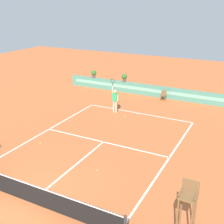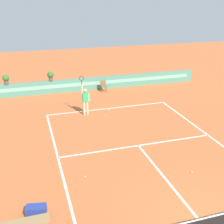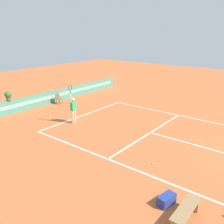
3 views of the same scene
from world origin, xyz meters
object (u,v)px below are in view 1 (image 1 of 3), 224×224
Objects in this scene: umpire_chair at (188,202)px; tennis_ball_mid_court at (125,117)px; tennis_ball_near_baseline at (40,143)px; tennis_player at (115,99)px; potted_plant_left at (124,77)px; ball_kid_chair at (163,95)px; tennis_ball_by_sideline at (97,170)px; potted_plant_far_left at (94,73)px.

tennis_ball_mid_court is (-6.80, 9.43, -1.31)m from umpire_chair.
umpire_chair is at bearing -54.20° from tennis_ball_mid_court.
tennis_ball_near_baseline and tennis_ball_mid_court have the same top height.
umpire_chair is 10.07m from tennis_ball_near_baseline.
tennis_player is at bearing 77.35° from tennis_ball_near_baseline.
tennis_ball_near_baseline is 12.02m from potted_plant_left.
ball_kid_chair is 11.88m from tennis_ball_near_baseline.
potted_plant_left is at bearing 169.66° from ball_kid_chair.
tennis_player is 38.01× the size of tennis_ball_by_sideline.
tennis_player is 38.01× the size of tennis_ball_near_baseline.
tennis_player reaches higher than umpire_chair.
potted_plant_left reaches higher than tennis_ball_near_baseline.
umpire_chair is at bearing -57.74° from potted_plant_left.
tennis_ball_by_sideline is at bearing -12.78° from tennis_ball_near_baseline.
tennis_player is (-7.94, 10.01, -0.29)m from umpire_chair.
potted_plant_left is at bearing 0.00° from potted_plant_far_left.
potted_plant_far_left is (-7.27, 0.73, 0.93)m from ball_kid_chair.
ball_kid_chair is 12.50× the size of tennis_ball_by_sideline.
umpire_chair is 0.83× the size of tennis_player.
tennis_ball_mid_court is (-1.26, -4.97, -0.44)m from ball_kid_chair.
umpire_chair is at bearing -18.61° from tennis_ball_near_baseline.
potted_plant_left is 1.00× the size of potted_plant_far_left.
tennis_ball_by_sideline is (-4.95, 2.16, -1.31)m from umpire_chair.
tennis_player is 3.57× the size of potted_plant_far_left.
tennis_player is at bearing 152.73° from tennis_ball_mid_court.
ball_kid_chair is 5.03m from tennis_player.
ball_kid_chair reaches higher than tennis_ball_mid_court.
tennis_ball_mid_court is 1.00× the size of tennis_ball_by_sideline.
potted_plant_left is (-0.08, 11.94, 1.38)m from tennis_ball_near_baseline.
tennis_player is (-2.40, -4.38, 0.57)m from ball_kid_chair.
potted_plant_far_left is (-3.26, 0.00, 0.00)m from potted_plant_left.
tennis_ball_mid_court is 6.48m from potted_plant_left.
tennis_ball_near_baseline is 4.63m from tennis_ball_by_sideline.
potted_plant_far_left reaches higher than ball_kid_chair.
tennis_ball_near_baseline is at bearing -89.61° from potted_plant_left.
umpire_chair is 17.89m from potted_plant_left.
tennis_ball_near_baseline is at bearing -113.17° from tennis_ball_mid_court.
tennis_player is at bearing 110.82° from tennis_ball_by_sideline.
potted_plant_far_left is (-7.85, 12.96, 1.38)m from tennis_ball_by_sideline.
potted_plant_left is at bearing 107.51° from tennis_player.
ball_kid_chair reaches higher than tennis_ball_by_sideline.
tennis_ball_near_baseline is at bearing -74.38° from potted_plant_far_left.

